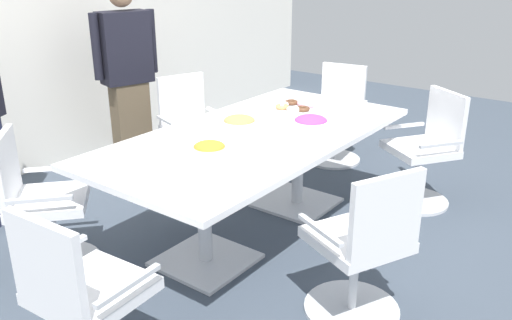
{
  "coord_description": "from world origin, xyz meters",
  "views": [
    {
      "loc": [
        -2.82,
        -2.12,
        1.91
      ],
      "look_at": [
        0.0,
        0.0,
        0.55
      ],
      "focal_mm": 37.9,
      "sensor_mm": 36.0,
      "label": 1
    }
  ],
  "objects_px": {
    "snack_bowl_chips_orange": "(209,150)",
    "donut_platter": "(295,106)",
    "office_chair_3": "(362,253)",
    "office_chair_1": "(41,209)",
    "conference_table": "(256,150)",
    "office_chair_2": "(84,306)",
    "office_chair_0": "(191,134)",
    "snack_bowl_candy_mix": "(311,124)",
    "plate_stack": "(282,147)",
    "person_standing_1": "(127,75)",
    "office_chair_5": "(336,119)",
    "snack_bowl_cookies": "(239,124)",
    "office_chair_4": "(425,155)"
  },
  "relations": [
    {
      "from": "snack_bowl_chips_orange",
      "to": "donut_platter",
      "type": "bearing_deg",
      "value": 8.49
    },
    {
      "from": "office_chair_3",
      "to": "snack_bowl_chips_orange",
      "type": "distance_m",
      "value": 1.08
    },
    {
      "from": "office_chair_1",
      "to": "office_chair_3",
      "type": "xyz_separation_m",
      "value": [
        0.73,
        -1.85,
        0.0
      ]
    },
    {
      "from": "conference_table",
      "to": "office_chair_2",
      "type": "relative_size",
      "value": 2.64
    },
    {
      "from": "office_chair_0",
      "to": "snack_bowl_candy_mix",
      "type": "height_order",
      "value": "office_chair_0"
    },
    {
      "from": "office_chair_1",
      "to": "office_chair_3",
      "type": "height_order",
      "value": "same"
    },
    {
      "from": "plate_stack",
      "to": "person_standing_1",
      "type": "bearing_deg",
      "value": 75.52
    },
    {
      "from": "office_chair_2",
      "to": "snack_bowl_chips_orange",
      "type": "bearing_deg",
      "value": 96.67
    },
    {
      "from": "office_chair_5",
      "to": "person_standing_1",
      "type": "bearing_deg",
      "value": 33.11
    },
    {
      "from": "office_chair_2",
      "to": "office_chair_5",
      "type": "height_order",
      "value": "same"
    },
    {
      "from": "office_chair_5",
      "to": "office_chair_2",
      "type": "bearing_deg",
      "value": 90.82
    },
    {
      "from": "office_chair_3",
      "to": "donut_platter",
      "type": "relative_size",
      "value": 2.89
    },
    {
      "from": "office_chair_1",
      "to": "snack_bowl_cookies",
      "type": "distance_m",
      "value": 1.4
    },
    {
      "from": "office_chair_5",
      "to": "donut_platter",
      "type": "bearing_deg",
      "value": 90.41
    },
    {
      "from": "office_chair_0",
      "to": "office_chair_5",
      "type": "distance_m",
      "value": 1.43
    },
    {
      "from": "office_chair_4",
      "to": "person_standing_1",
      "type": "relative_size",
      "value": 0.54
    },
    {
      "from": "office_chair_2",
      "to": "office_chair_3",
      "type": "height_order",
      "value": "same"
    },
    {
      "from": "office_chair_5",
      "to": "snack_bowl_cookies",
      "type": "relative_size",
      "value": 3.71
    },
    {
      "from": "snack_bowl_candy_mix",
      "to": "snack_bowl_cookies",
      "type": "distance_m",
      "value": 0.49
    },
    {
      "from": "conference_table",
      "to": "office_chair_3",
      "type": "relative_size",
      "value": 2.64
    },
    {
      "from": "office_chair_1",
      "to": "office_chair_4",
      "type": "height_order",
      "value": "same"
    },
    {
      "from": "conference_table",
      "to": "plate_stack",
      "type": "relative_size",
      "value": 10.2
    },
    {
      "from": "conference_table",
      "to": "snack_bowl_candy_mix",
      "type": "bearing_deg",
      "value": -48.02
    },
    {
      "from": "plate_stack",
      "to": "office_chair_0",
      "type": "bearing_deg",
      "value": 65.59
    },
    {
      "from": "snack_bowl_candy_mix",
      "to": "donut_platter",
      "type": "distance_m",
      "value": 0.58
    },
    {
      "from": "conference_table",
      "to": "office_chair_2",
      "type": "bearing_deg",
      "value": -170.82
    },
    {
      "from": "office_chair_1",
      "to": "snack_bowl_cookies",
      "type": "relative_size",
      "value": 3.71
    },
    {
      "from": "snack_bowl_candy_mix",
      "to": "plate_stack",
      "type": "xyz_separation_m",
      "value": [
        -0.43,
        -0.05,
        -0.04
      ]
    },
    {
      "from": "snack_bowl_candy_mix",
      "to": "donut_platter",
      "type": "height_order",
      "value": "snack_bowl_candy_mix"
    },
    {
      "from": "office_chair_3",
      "to": "office_chair_0",
      "type": "bearing_deg",
      "value": 91.36
    },
    {
      "from": "snack_bowl_cookies",
      "to": "office_chair_5",
      "type": "bearing_deg",
      "value": 5.34
    },
    {
      "from": "conference_table",
      "to": "office_chair_4",
      "type": "bearing_deg",
      "value": -32.98
    },
    {
      "from": "office_chair_4",
      "to": "office_chair_5",
      "type": "relative_size",
      "value": 1.0
    },
    {
      "from": "office_chair_0",
      "to": "donut_platter",
      "type": "relative_size",
      "value": 2.89
    },
    {
      "from": "office_chair_5",
      "to": "plate_stack",
      "type": "height_order",
      "value": "office_chair_5"
    },
    {
      "from": "office_chair_1",
      "to": "office_chair_4",
      "type": "xyz_separation_m",
      "value": [
        2.4,
        -1.56,
        0.0
      ]
    },
    {
      "from": "person_standing_1",
      "to": "snack_bowl_chips_orange",
      "type": "height_order",
      "value": "person_standing_1"
    },
    {
      "from": "donut_platter",
      "to": "snack_bowl_cookies",
      "type": "bearing_deg",
      "value": -179.58
    },
    {
      "from": "office_chair_2",
      "to": "person_standing_1",
      "type": "xyz_separation_m",
      "value": [
        2.01,
        2.0,
        0.47
      ]
    },
    {
      "from": "plate_stack",
      "to": "office_chair_5",
      "type": "bearing_deg",
      "value": 18.35
    },
    {
      "from": "office_chair_2",
      "to": "person_standing_1",
      "type": "relative_size",
      "value": 0.54
    },
    {
      "from": "snack_bowl_chips_orange",
      "to": "donut_platter",
      "type": "relative_size",
      "value": 0.68
    },
    {
      "from": "office_chair_1",
      "to": "office_chair_2",
      "type": "distance_m",
      "value": 1.15
    },
    {
      "from": "office_chair_3",
      "to": "snack_bowl_chips_orange",
      "type": "height_order",
      "value": "office_chair_3"
    },
    {
      "from": "donut_platter",
      "to": "snack_bowl_candy_mix",
      "type": "bearing_deg",
      "value": -135.99
    },
    {
      "from": "snack_bowl_candy_mix",
      "to": "snack_bowl_chips_orange",
      "type": "bearing_deg",
      "value": 164.79
    },
    {
      "from": "snack_bowl_candy_mix",
      "to": "snack_bowl_chips_orange",
      "type": "height_order",
      "value": "snack_bowl_candy_mix"
    },
    {
      "from": "person_standing_1",
      "to": "snack_bowl_chips_orange",
      "type": "distance_m",
      "value": 2.01
    },
    {
      "from": "snack_bowl_cookies",
      "to": "snack_bowl_candy_mix",
      "type": "bearing_deg",
      "value": -53.26
    },
    {
      "from": "person_standing_1",
      "to": "snack_bowl_candy_mix",
      "type": "height_order",
      "value": "person_standing_1"
    }
  ]
}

